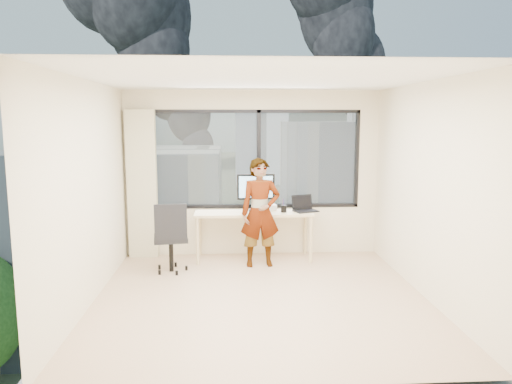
{
  "coord_description": "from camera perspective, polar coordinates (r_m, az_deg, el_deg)",
  "views": [
    {
      "loc": [
        -0.38,
        -5.58,
        2.14
      ],
      "look_at": [
        0.0,
        1.0,
        1.15
      ],
      "focal_mm": 33.68,
      "sensor_mm": 36.0,
      "label": 1
    }
  ],
  "objects": [
    {
      "name": "floor",
      "position": [
        5.99,
        0.56,
        -12.4
      ],
      "size": [
        4.0,
        4.0,
        0.01
      ],
      "primitive_type": "cube",
      "color": "tan",
      "rests_on": "ground"
    },
    {
      "name": "ceiling",
      "position": [
        5.61,
        0.6,
        13.25
      ],
      "size": [
        4.0,
        4.0,
        0.01
      ],
      "primitive_type": "cube",
      "color": "white",
      "rests_on": "ground"
    },
    {
      "name": "wall_front",
      "position": [
        3.69,
        2.66,
        -4.59
      ],
      "size": [
        4.0,
        0.01,
        2.6
      ],
      "primitive_type": "cube",
      "color": "beige",
      "rests_on": "ground"
    },
    {
      "name": "wall_left",
      "position": [
        5.87,
        -19.29,
        -0.16
      ],
      "size": [
        0.01,
        4.0,
        2.6
      ],
      "primitive_type": "cube",
      "color": "beige",
      "rests_on": "ground"
    },
    {
      "name": "wall_right",
      "position": [
        6.12,
        19.6,
        0.16
      ],
      "size": [
        0.01,
        4.0,
        2.6
      ],
      "primitive_type": "cube",
      "color": "beige",
      "rests_on": "ground"
    },
    {
      "name": "window_wall",
      "position": [
        7.62,
        -0.05,
        3.91
      ],
      "size": [
        3.3,
        0.16,
        1.55
      ],
      "primitive_type": null,
      "color": "black",
      "rests_on": "ground"
    },
    {
      "name": "curtain",
      "position": [
        7.64,
        -13.37,
        0.87
      ],
      "size": [
        0.45,
        0.14,
        2.3
      ],
      "primitive_type": "cube",
      "color": "beige",
      "rests_on": "floor"
    },
    {
      "name": "desk",
      "position": [
        7.46,
        -0.29,
        -5.14
      ],
      "size": [
        1.8,
        0.6,
        0.75
      ],
      "primitive_type": "cube",
      "color": "beige",
      "rests_on": "floor"
    },
    {
      "name": "chair",
      "position": [
        6.92,
        -10.1,
        -5.17
      ],
      "size": [
        0.6,
        0.6,
        1.03
      ],
      "primitive_type": null,
      "rotation": [
        0.0,
        0.0,
        0.14
      ],
      "color": "black",
      "rests_on": "floor"
    },
    {
      "name": "person",
      "position": [
        7.03,
        0.52,
        -2.46
      ],
      "size": [
        0.61,
        0.43,
        1.6
      ],
      "primitive_type": "imported",
      "rotation": [
        0.0,
        0.0,
        0.09
      ],
      "color": "#2D2D33",
      "rests_on": "floor"
    },
    {
      "name": "monitor",
      "position": [
        7.39,
        -0.02,
        -0.01
      ],
      "size": [
        0.59,
        0.15,
        0.58
      ],
      "primitive_type": null,
      "rotation": [
        0.0,
        0.0,
        0.04
      ],
      "color": "black",
      "rests_on": "desk"
    },
    {
      "name": "game_console",
      "position": [
        7.57,
        1.05,
        -1.73
      ],
      "size": [
        0.36,
        0.31,
        0.08
      ],
      "primitive_type": "cube",
      "rotation": [
        0.0,
        0.0,
        0.1
      ],
      "color": "white",
      "rests_on": "desk"
    },
    {
      "name": "laptop",
      "position": [
        7.39,
        5.94,
        -1.47
      ],
      "size": [
        0.46,
        0.47,
        0.22
      ],
      "primitive_type": null,
      "rotation": [
        0.0,
        0.0,
        0.37
      ],
      "color": "black",
      "rests_on": "desk"
    },
    {
      "name": "cellphone",
      "position": [
        7.32,
        -0.41,
        -2.35
      ],
      "size": [
        0.11,
        0.06,
        0.01
      ],
      "primitive_type": "cube",
      "rotation": [
        0.0,
        0.0,
        -0.07
      ],
      "color": "black",
      "rests_on": "desk"
    },
    {
      "name": "pen_cup",
      "position": [
        7.32,
        3.31,
        -1.99
      ],
      "size": [
        0.09,
        0.09,
        0.11
      ],
      "primitive_type": "cylinder",
      "rotation": [
        0.0,
        0.0,
        0.04
      ],
      "color": "black",
      "rests_on": "desk"
    },
    {
      "name": "handbag",
      "position": [
        7.63,
        5.65,
        -1.29
      ],
      "size": [
        0.25,
        0.15,
        0.19
      ],
      "primitive_type": "ellipsoid",
      "rotation": [
        0.0,
        0.0,
        -0.12
      ],
      "color": "#0B4044",
      "rests_on": "desk"
    },
    {
      "name": "exterior_ground",
      "position": [
        126.61,
        -3.07,
        1.19
      ],
      "size": [
        400.0,
        400.0,
        0.04
      ],
      "primitive_type": "cube",
      "color": "#515B3D",
      "rests_on": "ground"
    },
    {
      "name": "near_bldg_a",
      "position": [
        37.73,
        -16.46,
        -5.85
      ],
      "size": [
        16.0,
        12.0,
        14.0
      ],
      "primitive_type": "cube",
      "color": "beige",
      "rests_on": "exterior_ground"
    },
    {
      "name": "near_bldg_b",
      "position": [
        46.03,
        12.4,
        -1.86
      ],
      "size": [
        14.0,
        13.0,
        16.0
      ],
      "primitive_type": "cube",
      "color": "silver",
      "rests_on": "exterior_ground"
    },
    {
      "name": "far_tower_a",
      "position": [
        106.39,
        -22.42,
        6.74
      ],
      "size": [
        14.0,
        14.0,
        28.0
      ],
      "primitive_type": "cube",
      "color": "silver",
      "rests_on": "exterior_ground"
    },
    {
      "name": "far_tower_b",
      "position": [
        125.86,
        0.56,
        8.01
      ],
      "size": [
        13.0,
        13.0,
        30.0
      ],
      "primitive_type": "cube",
      "color": "silver",
      "rests_on": "exterior_ground"
    },
    {
      "name": "far_tower_c",
      "position": [
        152.52,
        14.16,
        7.09
      ],
      "size": [
        15.0,
        15.0,
        26.0
      ],
      "primitive_type": "cube",
      "color": "silver",
      "rests_on": "exterior_ground"
    },
    {
      "name": "far_tower_d",
      "position": [
        166.69,
        -24.36,
        6.01
      ],
      "size": [
        16.0,
        14.0,
        22.0
      ],
      "primitive_type": "cube",
      "color": "silver",
      "rests_on": "exterior_ground"
    },
    {
      "name": "hill_a",
      "position": [
        347.23,
        -23.51,
        5.16
      ],
      "size": [
        288.0,
        216.0,
        90.0
      ],
      "primitive_type": "ellipsoid",
      "color": "slate",
      "rests_on": "exterior_ground"
    },
    {
      "name": "hill_b",
      "position": [
        341.08,
        13.92,
        5.57
      ],
      "size": [
        300.0,
        220.0,
        96.0
      ],
      "primitive_type": "ellipsoid",
      "color": "slate",
      "rests_on": "exterior_ground"
    },
    {
      "name": "tree_b",
      "position": [
        26.66,
        6.83,
        -17.42
      ],
      "size": [
        7.6,
        7.6,
        9.0
      ],
      "primitive_type": null,
      "color": "#274C19",
      "rests_on": "exterior_ground"
    },
    {
      "name": "tree_c",
      "position": [
        51.98,
        22.4,
        -4.5
      ],
      "size": [
        8.4,
        8.4,
        10.0
      ],
      "primitive_type": null,
      "color": "#274C19",
      "rests_on": "exterior_ground"
    },
    {
      "name": "smoke_plume_b",
      "position": [
        185.78,
        14.69,
        15.95
      ],
      "size": [
        30.0,
        18.0,
        70.0
      ],
      "primitive_type": null,
      "color": "black",
      "rests_on": "exterior_ground"
    }
  ]
}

